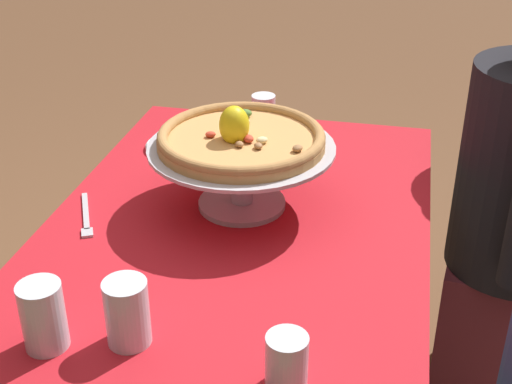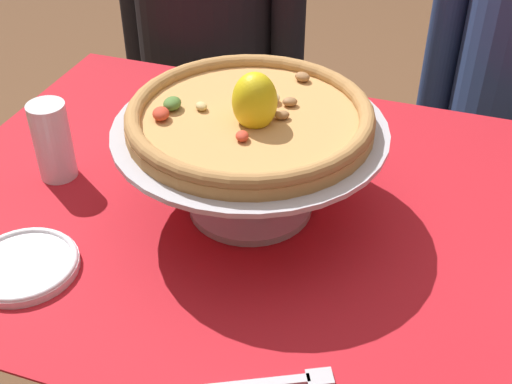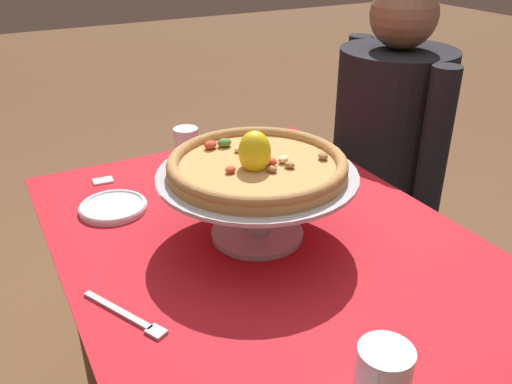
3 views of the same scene
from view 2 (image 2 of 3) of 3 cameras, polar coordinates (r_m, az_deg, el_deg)
name	(u,v)px [view 2 (image 2 of 3)]	position (r m, az deg, el deg)	size (l,w,h in m)	color
dining_table	(281,267)	(1.15, 2.14, -6.40)	(1.16, 0.82, 0.75)	brown
pizza_stand	(250,152)	(1.01, -0.50, 3.39)	(0.41, 0.41, 0.15)	#B7B7C1
pizza	(250,116)	(0.98, -0.52, 6.47)	(0.36, 0.36, 0.09)	tan
water_glass_side_left	(54,146)	(1.16, -16.80, 3.77)	(0.06, 0.06, 0.14)	white
side_plate	(24,265)	(1.01, -19.10, -5.88)	(0.16, 0.16, 0.02)	white
dinner_fork	(264,384)	(0.83, 0.70, -15.95)	(0.18, 0.10, 0.01)	#B7B7C1
diner_left	(211,82)	(1.78, -3.83, 9.27)	(0.51, 0.39, 1.21)	maroon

